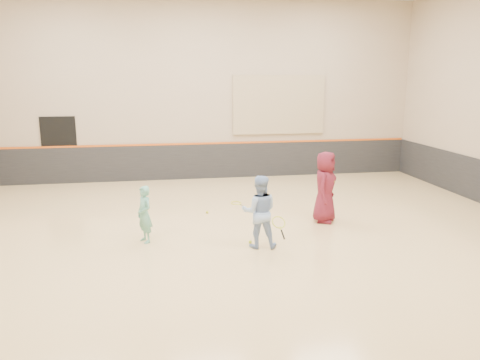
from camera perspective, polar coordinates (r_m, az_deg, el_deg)
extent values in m
cube|color=tan|center=(10.52, -2.29, -7.23)|extent=(15.00, 12.00, 0.20)
cube|color=tan|center=(15.89, -5.27, 10.84)|extent=(15.00, 0.02, 6.00)
cube|color=tan|center=(4.04, 8.59, 5.92)|extent=(15.00, 0.02, 6.00)
cube|color=#232326|center=(16.10, -5.09, 2.27)|extent=(14.90, 0.04, 1.20)
cube|color=#D85914|center=(15.99, -5.13, 4.45)|extent=(14.90, 0.03, 0.06)
cube|color=tan|center=(16.31, 4.76, 9.13)|extent=(3.20, 0.08, 2.00)
cube|color=black|center=(16.30, -21.12, 3.38)|extent=(1.10, 0.05, 2.20)
imported|color=#68B5A2|center=(10.08, -11.56, -4.12)|extent=(0.47, 0.53, 1.22)
imported|color=#92B1E2|center=(9.56, 2.38, -3.88)|extent=(0.82, 0.68, 1.51)
imported|color=maroon|center=(11.40, 10.33, -0.84)|extent=(0.90, 1.00, 1.72)
sphere|color=#C7DE33|center=(9.97, 1.26, -7.54)|extent=(0.07, 0.07, 0.07)
sphere|color=#B5C92E|center=(11.35, 11.34, -0.15)|extent=(0.07, 0.07, 0.07)
sphere|color=yellow|center=(12.09, -4.03, -3.93)|extent=(0.07, 0.07, 0.07)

